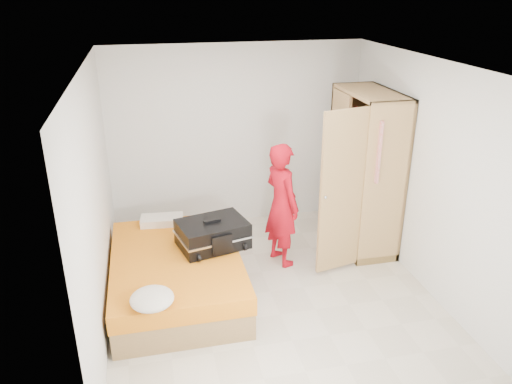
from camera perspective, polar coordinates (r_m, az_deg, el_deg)
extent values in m
plane|color=beige|center=(5.93, 1.64, -11.31)|extent=(4.00, 4.00, 0.00)
plane|color=white|center=(4.96, 1.98, 14.39)|extent=(4.00, 4.00, 0.00)
cube|color=white|center=(7.16, -2.23, 6.35)|extent=(3.60, 0.02, 2.60)
cube|color=white|center=(3.64, 9.86, -11.43)|extent=(3.60, 0.02, 2.60)
cube|color=white|center=(5.19, -17.83, -1.32)|extent=(0.02, 4.00, 2.60)
cube|color=white|center=(6.00, 18.70, 1.82)|extent=(0.02, 4.00, 2.60)
cube|color=olive|center=(5.89, -8.97, -10.15)|extent=(1.40, 2.00, 0.30)
cube|color=orange|center=(5.76, -9.12, -8.05)|extent=(1.42, 2.02, 0.20)
cube|color=tan|center=(6.80, 14.43, 2.50)|extent=(0.04, 1.20, 2.10)
cube|color=tan|center=(6.20, 14.56, 0.50)|extent=(0.58, 0.04, 2.10)
cube|color=tan|center=(7.18, 10.46, 3.94)|extent=(0.58, 0.04, 2.10)
cube|color=tan|center=(6.40, 13.14, 11.01)|extent=(0.58, 1.20, 0.04)
cube|color=tan|center=(7.08, 11.69, -5.25)|extent=(0.58, 1.20, 0.10)
cube|color=tan|center=(6.83, 9.27, 3.05)|extent=(0.04, 0.59, 2.00)
cube|color=tan|center=(5.93, 9.75, -0.11)|extent=(0.58, 0.17, 2.00)
cylinder|color=#B2B2B7|center=(6.44, 13.02, 9.62)|extent=(0.02, 1.10, 0.02)
imported|color=red|center=(6.18, 2.95, -1.45)|extent=(0.55, 0.67, 1.58)
cube|color=black|center=(5.79, -4.99, -4.77)|extent=(0.86, 0.70, 0.30)
cube|color=black|center=(5.72, -5.04, -3.29)|extent=(0.20, 0.10, 0.03)
ellipsoid|color=white|center=(4.90, -11.80, -11.86)|extent=(0.42, 0.42, 0.16)
cube|color=white|center=(6.44, -10.69, -3.19)|extent=(0.55, 0.31, 0.10)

